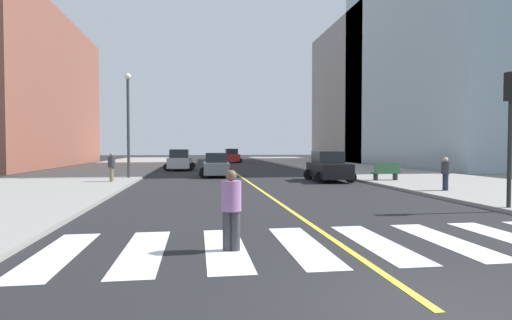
{
  "coord_description": "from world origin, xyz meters",
  "views": [
    {
      "loc": [
        -3.32,
        -5.12,
        2.3
      ],
      "look_at": [
        0.94,
        24.24,
        1.33
      ],
      "focal_mm": 28.55,
      "sensor_mm": 36.0,
      "label": 1
    }
  ],
  "objects_px": {
    "car_red_third": "(231,156)",
    "fire_hydrant": "(328,166)",
    "car_silver_nearest": "(180,160)",
    "pedestrian_walking_west": "(112,166)",
    "traffic_light_near_corner": "(511,113)",
    "pedestrian_crossing": "(231,206)",
    "car_black_fourth": "(328,167)",
    "pedestrian_waiting_east": "(446,172)",
    "park_bench": "(386,172)",
    "street_lamp": "(128,116)",
    "car_gray_second": "(216,166)"
  },
  "relations": [
    {
      "from": "car_red_third",
      "to": "street_lamp",
      "type": "xyz_separation_m",
      "value": [
        -9.74,
        -30.35,
        3.5
      ]
    },
    {
      "from": "car_black_fourth",
      "to": "pedestrian_waiting_east",
      "type": "xyz_separation_m",
      "value": [
        3.4,
        -7.8,
        0.12
      ]
    },
    {
      "from": "pedestrian_walking_west",
      "to": "fire_hydrant",
      "type": "relative_size",
      "value": 2.0
    },
    {
      "from": "car_red_third",
      "to": "pedestrian_walking_west",
      "type": "distance_m",
      "value": 35.1
    },
    {
      "from": "car_red_third",
      "to": "street_lamp",
      "type": "relative_size",
      "value": 0.63
    },
    {
      "from": "car_red_third",
      "to": "pedestrian_crossing",
      "type": "height_order",
      "value": "car_red_third"
    },
    {
      "from": "fire_hydrant",
      "to": "pedestrian_walking_west",
      "type": "bearing_deg",
      "value": -153.28
    },
    {
      "from": "car_red_third",
      "to": "fire_hydrant",
      "type": "xyz_separation_m",
      "value": [
        6.49,
        -25.14,
        -0.37
      ]
    },
    {
      "from": "car_gray_second",
      "to": "fire_hydrant",
      "type": "relative_size",
      "value": 4.67
    },
    {
      "from": "park_bench",
      "to": "traffic_light_near_corner",
      "type": "bearing_deg",
      "value": 173.19
    },
    {
      "from": "car_gray_second",
      "to": "street_lamp",
      "type": "distance_m",
      "value": 7.34
    },
    {
      "from": "traffic_light_near_corner",
      "to": "pedestrian_walking_west",
      "type": "distance_m",
      "value": 21.05
    },
    {
      "from": "park_bench",
      "to": "car_gray_second",
      "type": "bearing_deg",
      "value": 57.42
    },
    {
      "from": "car_red_third",
      "to": "fire_hydrant",
      "type": "bearing_deg",
      "value": 102.94
    },
    {
      "from": "car_silver_nearest",
      "to": "pedestrian_walking_west",
      "type": "bearing_deg",
      "value": -101.7
    },
    {
      "from": "fire_hydrant",
      "to": "street_lamp",
      "type": "height_order",
      "value": "street_lamp"
    },
    {
      "from": "car_red_third",
      "to": "street_lamp",
      "type": "bearing_deg",
      "value": 70.67
    },
    {
      "from": "car_red_third",
      "to": "car_gray_second",
      "type": "bearing_deg",
      "value": 81.35
    },
    {
      "from": "pedestrian_crossing",
      "to": "street_lamp",
      "type": "relative_size",
      "value": 0.25
    },
    {
      "from": "traffic_light_near_corner",
      "to": "fire_hydrant",
      "type": "height_order",
      "value": "traffic_light_near_corner"
    },
    {
      "from": "car_gray_second",
      "to": "pedestrian_walking_west",
      "type": "height_order",
      "value": "pedestrian_walking_west"
    },
    {
      "from": "car_gray_second",
      "to": "car_red_third",
      "type": "xyz_separation_m",
      "value": [
        3.57,
        28.6,
        0.08
      ]
    },
    {
      "from": "car_silver_nearest",
      "to": "pedestrian_walking_west",
      "type": "distance_m",
      "value": 14.81
    },
    {
      "from": "car_red_third",
      "to": "park_bench",
      "type": "bearing_deg",
      "value": 99.85
    },
    {
      "from": "traffic_light_near_corner",
      "to": "street_lamp",
      "type": "height_order",
      "value": "street_lamp"
    },
    {
      "from": "car_black_fourth",
      "to": "park_bench",
      "type": "distance_m",
      "value": 3.69
    },
    {
      "from": "car_black_fourth",
      "to": "fire_hydrant",
      "type": "distance_m",
      "value": 8.8
    },
    {
      "from": "car_silver_nearest",
      "to": "car_red_third",
      "type": "bearing_deg",
      "value": 73.05
    },
    {
      "from": "traffic_light_near_corner",
      "to": "pedestrian_crossing",
      "type": "height_order",
      "value": "traffic_light_near_corner"
    },
    {
      "from": "fire_hydrant",
      "to": "car_red_third",
      "type": "bearing_deg",
      "value": 104.46
    },
    {
      "from": "pedestrian_waiting_east",
      "to": "traffic_light_near_corner",
      "type": "bearing_deg",
      "value": 172.25
    },
    {
      "from": "pedestrian_walking_west",
      "to": "street_lamp",
      "type": "bearing_deg",
      "value": 174.45
    },
    {
      "from": "car_gray_second",
      "to": "pedestrian_walking_west",
      "type": "bearing_deg",
      "value": -142.2
    },
    {
      "from": "traffic_light_near_corner",
      "to": "car_red_third",
      "type": "bearing_deg",
      "value": -82.8
    },
    {
      "from": "park_bench",
      "to": "street_lamp",
      "type": "relative_size",
      "value": 0.25
    },
    {
      "from": "fire_hydrant",
      "to": "car_black_fourth",
      "type": "bearing_deg",
      "value": -108.37
    },
    {
      "from": "car_silver_nearest",
      "to": "pedestrian_waiting_east",
      "type": "xyz_separation_m",
      "value": [
        13.8,
        -22.09,
        0.09
      ]
    },
    {
      "from": "car_red_third",
      "to": "pedestrian_crossing",
      "type": "xyz_separation_m",
      "value": [
        -4.26,
        -50.82,
        0.04
      ]
    },
    {
      "from": "car_silver_nearest",
      "to": "pedestrian_walking_west",
      "type": "height_order",
      "value": "car_silver_nearest"
    },
    {
      "from": "traffic_light_near_corner",
      "to": "fire_hydrant",
      "type": "xyz_separation_m",
      "value": [
        0.57,
        21.69,
        -2.92
      ]
    },
    {
      "from": "car_gray_second",
      "to": "car_black_fourth",
      "type": "bearing_deg",
      "value": -32.67
    },
    {
      "from": "pedestrian_crossing",
      "to": "pedestrian_waiting_east",
      "type": "height_order",
      "value": "pedestrian_crossing"
    },
    {
      "from": "car_silver_nearest",
      "to": "car_gray_second",
      "type": "relative_size",
      "value": 1.12
    },
    {
      "from": "car_red_third",
      "to": "traffic_light_near_corner",
      "type": "distance_m",
      "value": 47.28
    },
    {
      "from": "park_bench",
      "to": "pedestrian_crossing",
      "type": "bearing_deg",
      "value": 143.02
    },
    {
      "from": "park_bench",
      "to": "car_red_third",
      "type": "bearing_deg",
      "value": 10.06
    },
    {
      "from": "traffic_light_near_corner",
      "to": "pedestrian_walking_west",
      "type": "height_order",
      "value": "traffic_light_near_corner"
    },
    {
      "from": "pedestrian_crossing",
      "to": "car_red_third",
      "type": "bearing_deg",
      "value": 98.85
    },
    {
      "from": "car_silver_nearest",
      "to": "fire_hydrant",
      "type": "xyz_separation_m",
      "value": [
        13.17,
        -5.95,
        -0.38
      ]
    },
    {
      "from": "car_red_third",
      "to": "pedestrian_crossing",
      "type": "distance_m",
      "value": 51.0
    }
  ]
}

